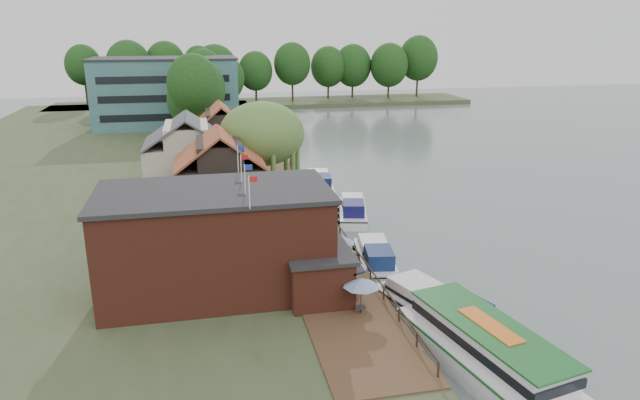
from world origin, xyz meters
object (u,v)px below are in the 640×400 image
umbrella_1 (352,276)px  cottage_c (222,138)px  willow (262,153)px  cruiser_1 (376,255)px  hotel_block (167,92)px  cruiser_2 (353,208)px  cruiser_0 (435,305)px  tour_boat (496,356)px  cottage_a (220,177)px  pub (246,238)px  umbrella_0 (361,296)px  cottage_b (188,155)px  cruiser_3 (319,182)px  umbrella_3 (341,250)px  umbrella_4 (318,225)px  swan (476,379)px  umbrella_2 (338,261)px

umbrella_1 → cottage_c: bearing=100.7°
cottage_c → willow: 14.46m
willow → cruiser_1: bearing=-67.0°
hotel_block → cruiser_2: (19.98, -55.22, -6.03)m
cruiser_0 → tour_boat: (0.68, -6.60, 0.23)m
cottage_a → cottage_c: same height
pub → umbrella_0: (6.69, -5.45, -2.36)m
cruiser_0 → cottage_a: bearing=101.5°
cottage_b → cruiser_2: 18.91m
cottage_c → hotel_block: bearing=102.2°
cottage_b → cruiser_3: size_ratio=0.96×
cruiser_3 → willow: bearing=-133.1°
willow → cruiser_3: size_ratio=1.04×
cottage_b → cottage_a: bearing=-73.3°
willow → umbrella_3: size_ratio=4.39×
cruiser_0 → cruiser_1: (-1.05, 9.46, -0.23)m
pub → umbrella_1: pub is taller
cottage_c → umbrella_1: bearing=-79.3°
cruiser_0 → cruiser_3: cruiser_0 is taller
umbrella_4 → swan: umbrella_4 is taller
cruiser_1 → cruiser_2: 12.34m
cottage_b → cottage_c: 9.85m
hotel_block → cottage_b: (4.00, -46.00, -1.90)m
pub → cottage_c: cottage_c is taller
pub → cottage_a: cottage_a is taller
cottage_b → umbrella_2: (10.57, -24.77, -2.96)m
pub → willow: size_ratio=1.92×
cruiser_2 → cruiser_3: 10.21m
cruiser_1 → cottage_b: bearing=132.9°
pub → umbrella_2: 6.98m
umbrella_1 → cruiser_1: (3.60, 6.08, -1.18)m
cottage_a → willow: size_ratio=0.82×
cruiser_0 → cruiser_1: size_ratio=1.18×
cottage_b → tour_boat: size_ratio=0.66×
umbrella_0 → umbrella_2: size_ratio=0.97×
umbrella_0 → cruiser_1: 9.82m
umbrella_4 → swan: 21.17m
cottage_b → pub: bearing=-80.9°
cottage_a → cruiser_1: size_ratio=0.93×
cottage_c → umbrella_0: bearing=-80.4°
umbrella_4 → cruiser_1: (3.76, -4.65, -1.18)m
cottage_a → umbrella_2: size_ratio=3.51×
hotel_block → swan: hotel_block is taller
willow → cruiser_0: (8.05, -25.94, -4.87)m
swan → cottage_b: bearing=112.2°
hotel_block → tour_boat: hotel_block is taller
pub → willow: willow is taller
hotel_block → umbrella_1: hotel_block is taller
umbrella_2 → umbrella_3: same height
cruiser_1 → hotel_block: bearing=114.2°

